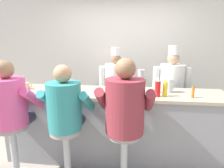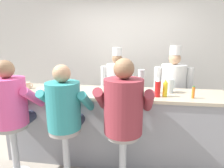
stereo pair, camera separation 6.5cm
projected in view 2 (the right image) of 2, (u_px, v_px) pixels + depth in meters
The scene contains 16 objects.
wall_back at pixel (123, 60), 3.87m from camera, with size 10.00×0.06×2.70m.
diner_counter at pixel (115, 125), 2.76m from camera, with size 3.12×0.71×1.02m.
ketchup_bottle_red at pixel (158, 88), 2.39m from camera, with size 0.07×0.07×0.26m.
mustard_bottle_yellow at pixel (165, 88), 2.40m from camera, with size 0.06×0.06×0.23m.
hot_sauce_bottle_orange at pixel (193, 92), 2.33m from camera, with size 0.03×0.03×0.15m.
water_pitcher_clear at pixel (169, 86), 2.60m from camera, with size 0.13×0.12×0.19m.
breakfast_plate at pixel (66, 93), 2.54m from camera, with size 0.24×0.24×0.05m.
cereal_bowl at pixel (43, 90), 2.62m from camera, with size 0.17×0.17×0.06m.
coffee_mug_tan at pixel (28, 85), 2.85m from camera, with size 0.13×0.08×0.10m.
coffee_mug_blue at pixel (109, 87), 2.72m from camera, with size 0.14×0.09×0.09m.
cup_stack_steel at pixel (141, 81), 2.56m from camera, with size 0.10×0.10×0.32m.
diner_seated_pink at pixel (11, 105), 2.29m from camera, with size 0.62×0.61×1.50m.
diner_seated_teal at pixel (65, 110), 2.19m from camera, with size 0.59×0.58×1.46m.
diner_seated_maroon at pixel (124, 110), 2.09m from camera, with size 0.65×0.64×1.54m.
cook_in_whites_near at pixel (117, 86), 3.61m from camera, with size 0.63×0.41×1.62m.
cook_in_whites_far at pixel (173, 89), 3.23m from camera, with size 0.65×0.41×1.66m.
Camera 2 is at (0.35, -2.19, 1.69)m, focal length 30.00 mm.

